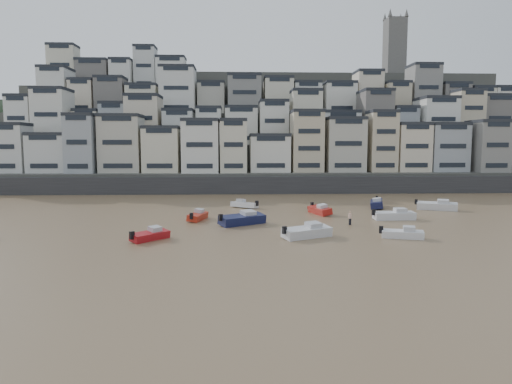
{
  "coord_description": "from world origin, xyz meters",
  "views": [
    {
      "loc": [
        4.1,
        -28.54,
        10.19
      ],
      "look_at": [
        6.57,
        30.0,
        4.0
      ],
      "focal_mm": 32.0,
      "sensor_mm": 36.0,
      "label": 1
    }
  ],
  "objects_px": {
    "boat_a": "(307,230)",
    "boat_e": "(320,209)",
    "boat_i": "(377,202)",
    "boat_j": "(150,234)",
    "boat_d": "(394,213)",
    "boat_h": "(244,203)",
    "boat_g": "(437,204)",
    "boat_b": "(403,232)",
    "boat_c": "(242,218)",
    "boat_f": "(198,215)",
    "person_pink": "(350,218)"
  },
  "relations": [
    {
      "from": "boat_a",
      "to": "boat_b",
      "type": "distance_m",
      "value": 10.36
    },
    {
      "from": "boat_c",
      "to": "boat_f",
      "type": "relative_size",
      "value": 1.32
    },
    {
      "from": "boat_f",
      "to": "boat_g",
      "type": "relative_size",
      "value": 0.78
    },
    {
      "from": "boat_d",
      "to": "boat_j",
      "type": "relative_size",
      "value": 1.26
    },
    {
      "from": "boat_f",
      "to": "boat_j",
      "type": "height_order",
      "value": "boat_f"
    },
    {
      "from": "boat_g",
      "to": "person_pink",
      "type": "distance_m",
      "value": 20.81
    },
    {
      "from": "boat_d",
      "to": "boat_i",
      "type": "bearing_deg",
      "value": 81.83
    },
    {
      "from": "boat_j",
      "to": "boat_e",
      "type": "bearing_deg",
      "value": -9.33
    },
    {
      "from": "boat_a",
      "to": "boat_i",
      "type": "height_order",
      "value": "boat_i"
    },
    {
      "from": "boat_a",
      "to": "boat_j",
      "type": "bearing_deg",
      "value": 155.01
    },
    {
      "from": "boat_g",
      "to": "boat_h",
      "type": "distance_m",
      "value": 30.01
    },
    {
      "from": "boat_b",
      "to": "boat_f",
      "type": "height_order",
      "value": "boat_f"
    },
    {
      "from": "boat_i",
      "to": "boat_g",
      "type": "bearing_deg",
      "value": 88.95
    },
    {
      "from": "boat_c",
      "to": "boat_i",
      "type": "bearing_deg",
      "value": 1.75
    },
    {
      "from": "boat_e",
      "to": "boat_h",
      "type": "relative_size",
      "value": 1.09
    },
    {
      "from": "boat_c",
      "to": "boat_g",
      "type": "bearing_deg",
      "value": -10.9
    },
    {
      "from": "boat_b",
      "to": "boat_j",
      "type": "relative_size",
      "value": 0.99
    },
    {
      "from": "boat_e",
      "to": "boat_i",
      "type": "xyz_separation_m",
      "value": [
        10.36,
        6.25,
        0.12
      ]
    },
    {
      "from": "boat_j",
      "to": "boat_c",
      "type": "bearing_deg",
      "value": -6.26
    },
    {
      "from": "boat_a",
      "to": "boat_h",
      "type": "xyz_separation_m",
      "value": [
        -6.43,
        23.85,
        -0.17
      ]
    },
    {
      "from": "boat_c",
      "to": "person_pink",
      "type": "distance_m",
      "value": 13.63
    },
    {
      "from": "boat_a",
      "to": "boat_e",
      "type": "relative_size",
      "value": 1.14
    },
    {
      "from": "boat_b",
      "to": "boat_d",
      "type": "height_order",
      "value": "boat_d"
    },
    {
      "from": "boat_g",
      "to": "boat_h",
      "type": "xyz_separation_m",
      "value": [
        -29.77,
        3.77,
        -0.2
      ]
    },
    {
      "from": "boat_c",
      "to": "boat_d",
      "type": "xyz_separation_m",
      "value": [
        20.59,
        3.08,
        -0.08
      ]
    },
    {
      "from": "boat_c",
      "to": "boat_j",
      "type": "height_order",
      "value": "boat_c"
    },
    {
      "from": "boat_h",
      "to": "boat_a",
      "type": "bearing_deg",
      "value": 139.41
    },
    {
      "from": "boat_g",
      "to": "boat_b",
      "type": "bearing_deg",
      "value": -99.39
    },
    {
      "from": "boat_e",
      "to": "boat_b",
      "type": "bearing_deg",
      "value": 2.64
    },
    {
      "from": "boat_d",
      "to": "boat_b",
      "type": "bearing_deg",
      "value": -107.59
    },
    {
      "from": "boat_a",
      "to": "boat_i",
      "type": "relative_size",
      "value": 0.98
    },
    {
      "from": "boat_b",
      "to": "boat_c",
      "type": "height_order",
      "value": "boat_c"
    },
    {
      "from": "boat_h",
      "to": "boat_i",
      "type": "xyz_separation_m",
      "value": [
        21.21,
        -0.93,
        0.19
      ]
    },
    {
      "from": "boat_d",
      "to": "boat_g",
      "type": "bearing_deg",
      "value": 39.18
    },
    {
      "from": "boat_b",
      "to": "boat_g",
      "type": "xyz_separation_m",
      "value": [
        13.02,
        20.77,
        0.23
      ]
    },
    {
      "from": "boat_h",
      "to": "person_pink",
      "type": "bearing_deg",
      "value": 163.25
    },
    {
      "from": "boat_d",
      "to": "boat_f",
      "type": "xyz_separation_m",
      "value": [
        -26.53,
        0.77,
        -0.14
      ]
    },
    {
      "from": "boat_a",
      "to": "boat_e",
      "type": "xyz_separation_m",
      "value": [
        4.43,
        16.67,
        -0.11
      ]
    },
    {
      "from": "boat_a",
      "to": "boat_g",
      "type": "xyz_separation_m",
      "value": [
        23.35,
        20.08,
        0.03
      ]
    },
    {
      "from": "boat_i",
      "to": "boat_j",
      "type": "xyz_separation_m",
      "value": [
        -31.66,
        -23.47,
        -0.21
      ]
    },
    {
      "from": "boat_c",
      "to": "boat_h",
      "type": "height_order",
      "value": "boat_c"
    },
    {
      "from": "boat_i",
      "to": "boat_j",
      "type": "relative_size",
      "value": 1.32
    },
    {
      "from": "boat_c",
      "to": "boat_i",
      "type": "height_order",
      "value": "boat_c"
    },
    {
      "from": "boat_c",
      "to": "boat_b",
      "type": "bearing_deg",
      "value": -59.7
    },
    {
      "from": "boat_d",
      "to": "boat_h",
      "type": "relative_size",
      "value": 1.22
    },
    {
      "from": "boat_b",
      "to": "boat_a",
      "type": "bearing_deg",
      "value": -167.49
    },
    {
      "from": "boat_c",
      "to": "boat_i",
      "type": "xyz_separation_m",
      "value": [
        21.75,
        14.54,
        -0.05
      ]
    },
    {
      "from": "boat_a",
      "to": "boat_i",
      "type": "distance_m",
      "value": 27.27
    },
    {
      "from": "boat_i",
      "to": "boat_j",
      "type": "bearing_deg",
      "value": -36.17
    },
    {
      "from": "boat_a",
      "to": "boat_c",
      "type": "distance_m",
      "value": 10.89
    }
  ]
}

